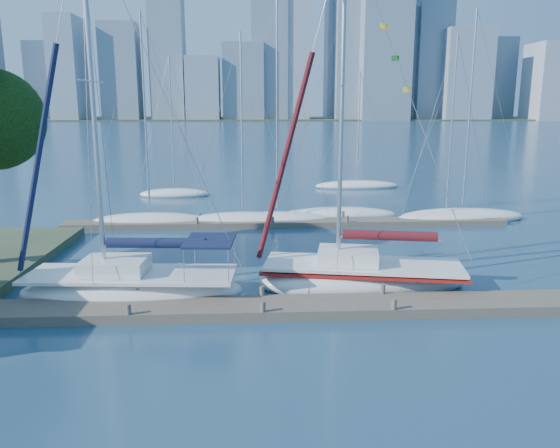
{
  "coord_description": "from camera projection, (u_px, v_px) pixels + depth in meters",
  "views": [
    {
      "loc": [
        -0.37,
        -20.28,
        8.0
      ],
      "look_at": [
        0.9,
        4.0,
        2.71
      ],
      "focal_mm": 35.0,
      "sensor_mm": 36.0,
      "label": 1
    }
  ],
  "objects": [
    {
      "name": "bg_boat_7",
      "position": [
        357.0,
        185.0,
        54.19
      ],
      "size": [
        8.47,
        5.5,
        11.51
      ],
      "rotation": [
        0.0,
        0.0,
        -0.44
      ],
      "color": "white",
      "rests_on": "ground"
    },
    {
      "name": "bg_boat_1",
      "position": [
        243.0,
        220.0,
        37.78
      ],
      "size": [
        8.03,
        5.39,
        13.07
      ],
      "rotation": [
        0.0,
        0.0,
        -0.43
      ],
      "color": "white",
      "rests_on": "ground"
    },
    {
      "name": "sailboat_maroon",
      "position": [
        362.0,
        262.0,
        24.34
      ],
      "size": [
        9.81,
        4.75,
        15.74
      ],
      "rotation": [
        0.0,
        0.0,
        -0.18
      ],
      "color": "white",
      "rests_on": "ground"
    },
    {
      "name": "far_shore",
      "position": [
        251.0,
        119.0,
        333.78
      ],
      "size": [
        800.0,
        100.0,
        1.5
      ],
      "primitive_type": "cube",
      "color": "#38472D",
      "rests_on": "ground"
    },
    {
      "name": "bg_boat_6",
      "position": [
        175.0,
        193.0,
        49.19
      ],
      "size": [
        6.58,
        3.74,
        12.5
      ],
      "rotation": [
        0.0,
        0.0,
        0.28
      ],
      "color": "white",
      "rests_on": "ground"
    },
    {
      "name": "bg_boat_5",
      "position": [
        462.0,
        216.0,
        38.99
      ],
      "size": [
        9.06,
        2.74,
        14.73
      ],
      "rotation": [
        0.0,
        0.0,
        0.03
      ],
      "color": "white",
      "rests_on": "ground"
    },
    {
      "name": "ground",
      "position": [
        263.0,
        313.0,
        21.51
      ],
      "size": [
        700.0,
        700.0,
        0.0
      ],
      "primitive_type": "plane",
      "color": "#18384F",
      "rests_on": "ground"
    },
    {
      "name": "bg_boat_3",
      "position": [
        338.0,
        214.0,
        39.66
      ],
      "size": [
        8.81,
        4.76,
        14.62
      ],
      "rotation": [
        0.0,
        0.0,
        -0.3
      ],
      "color": "white",
      "rests_on": "ground"
    },
    {
      "name": "bg_boat_4",
      "position": [
        446.0,
        218.0,
        38.32
      ],
      "size": [
        7.49,
        4.14,
        13.03
      ],
      "rotation": [
        0.0,
        0.0,
        0.31
      ],
      "color": "white",
      "rests_on": "ground"
    },
    {
      "name": "near_dock",
      "position": [
        262.0,
        308.0,
        21.46
      ],
      "size": [
        26.0,
        2.0,
        0.4
      ],
      "primitive_type": "cube",
      "color": "#50473A",
      "rests_on": "ground"
    },
    {
      "name": "bg_boat_2",
      "position": [
        277.0,
        219.0,
        38.05
      ],
      "size": [
        7.7,
        5.07,
        15.16
      ],
      "rotation": [
        0.0,
        0.0,
        -0.42
      ],
      "color": "white",
      "rests_on": "ground"
    },
    {
      "name": "bg_boat_0",
      "position": [
        150.0,
        220.0,
        37.43
      ],
      "size": [
        8.33,
        3.91,
        14.26
      ],
      "rotation": [
        0.0,
        0.0,
        0.19
      ],
      "color": "white",
      "rests_on": "ground"
    },
    {
      "name": "sailboat_navy",
      "position": [
        131.0,
        271.0,
        22.94
      ],
      "size": [
        9.58,
        3.72,
        16.0
      ],
      "rotation": [
        0.0,
        0.0,
        -0.07
      ],
      "color": "white",
      "rests_on": "ground"
    },
    {
      "name": "far_dock",
      "position": [
        287.0,
        223.0,
        37.18
      ],
      "size": [
        30.0,
        1.8,
        0.36
      ],
      "primitive_type": "cube",
      "color": "#50473A",
      "rests_on": "ground"
    },
    {
      "name": "skyline",
      "position": [
        284.0,
        53.0,
        298.13
      ],
      "size": [
        504.31,
        51.31,
        108.53
      ],
      "color": "gray",
      "rests_on": "ground"
    }
  ]
}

